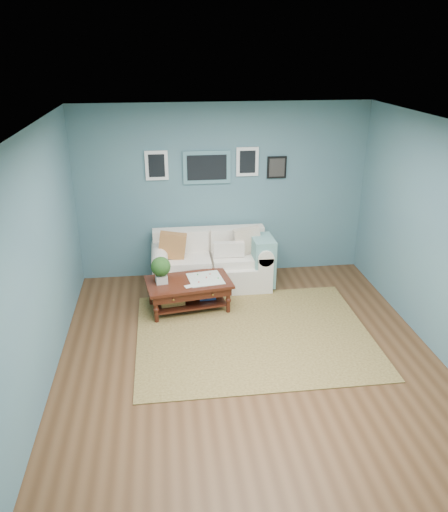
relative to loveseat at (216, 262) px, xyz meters
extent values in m
plane|color=brown|center=(0.17, -2.02, -0.38)|extent=(5.00, 5.00, 0.00)
plane|color=white|center=(0.17, -2.02, 2.32)|extent=(5.00, 5.00, 0.00)
cube|color=#47697B|center=(0.17, 0.48, 0.97)|extent=(4.50, 0.02, 2.70)
cube|color=#47697B|center=(0.17, -4.52, 0.97)|extent=(4.50, 0.02, 2.70)
cube|color=#47697B|center=(-2.08, -2.02, 0.97)|extent=(0.02, 5.00, 2.70)
cube|color=#47697B|center=(2.42, -2.02, 0.97)|extent=(0.02, 5.00, 2.70)
cube|color=slate|center=(-0.08, 0.45, 1.37)|extent=(0.72, 0.03, 0.50)
cube|color=black|center=(-0.08, 0.43, 1.37)|extent=(0.60, 0.01, 0.38)
cube|color=white|center=(-0.83, 0.45, 1.42)|extent=(0.34, 0.03, 0.44)
cube|color=white|center=(0.54, 0.45, 1.44)|extent=(0.34, 0.03, 0.44)
cube|color=black|center=(1.00, 0.45, 1.34)|extent=(0.30, 0.03, 0.34)
cube|color=brown|center=(0.32, -1.53, -0.38)|extent=(2.98, 2.39, 0.01)
cube|color=white|center=(-0.08, -0.03, -0.19)|extent=(1.32, 0.82, 0.39)
cube|color=white|center=(-0.08, 0.28, 0.23)|extent=(1.73, 0.20, 0.45)
cube|color=white|center=(-0.85, -0.03, -0.09)|extent=(0.22, 0.82, 0.58)
cube|color=white|center=(0.69, -0.03, -0.09)|extent=(0.22, 0.82, 0.58)
cylinder|color=white|center=(-0.85, -0.03, 0.20)|extent=(0.24, 0.82, 0.24)
cylinder|color=white|center=(0.69, -0.03, 0.20)|extent=(0.24, 0.82, 0.24)
cube|color=white|center=(-0.43, -0.09, 0.07)|extent=(0.67, 0.52, 0.12)
cube|color=white|center=(0.27, -0.09, 0.07)|extent=(0.67, 0.52, 0.12)
cube|color=white|center=(-0.43, 0.17, 0.30)|extent=(0.67, 0.11, 0.34)
cube|color=white|center=(0.27, 0.17, 0.30)|extent=(0.67, 0.11, 0.34)
cube|color=#B86B2F|center=(-0.66, -0.08, 0.34)|extent=(0.45, 0.16, 0.44)
cube|color=#F0DDCB|center=(0.48, -0.02, 0.34)|extent=(0.44, 0.17, 0.43)
cube|color=beige|center=(0.18, -0.13, 0.25)|extent=(0.47, 0.11, 0.22)
cube|color=#70A7A3|center=(0.69, -0.15, 0.05)|extent=(0.32, 0.51, 0.74)
cube|color=#36140B|center=(-0.47, -0.73, 0.03)|extent=(1.24, 0.84, 0.04)
cube|color=#36140B|center=(-0.47, -0.73, -0.04)|extent=(1.16, 0.75, 0.12)
cube|color=#36140B|center=(-0.47, -0.73, -0.27)|extent=(1.05, 0.64, 0.02)
sphere|color=gold|center=(-0.69, -1.07, -0.04)|extent=(0.03, 0.03, 0.03)
sphere|color=gold|center=(-0.15, -0.99, -0.04)|extent=(0.03, 0.03, 0.03)
cylinder|color=#36140B|center=(-0.92, -1.06, -0.18)|extent=(0.06, 0.06, 0.40)
cylinder|color=#36140B|center=(0.07, -0.91, -0.18)|extent=(0.06, 0.06, 0.40)
cylinder|color=#36140B|center=(-1.00, -0.54, -0.18)|extent=(0.06, 0.06, 0.40)
cylinder|color=#36140B|center=(-0.01, -0.40, -0.18)|extent=(0.06, 0.06, 0.40)
cube|color=beige|center=(-0.83, -0.73, 0.11)|extent=(0.18, 0.18, 0.12)
sphere|color=#254915|center=(-0.83, -0.73, 0.29)|extent=(0.27, 0.27, 0.27)
cube|color=white|center=(-0.23, -0.69, 0.06)|extent=(0.53, 0.53, 0.01)
cube|color=tan|center=(-0.70, -0.76, -0.16)|extent=(0.36, 0.28, 0.19)
cube|color=navy|center=(-0.20, -0.67, -0.21)|extent=(0.25, 0.21, 0.11)
camera|label=1|loc=(-0.76, -6.97, 3.07)|focal=35.00mm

